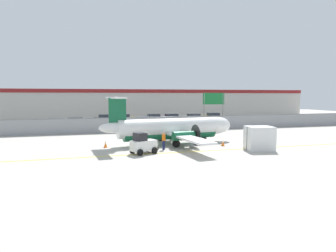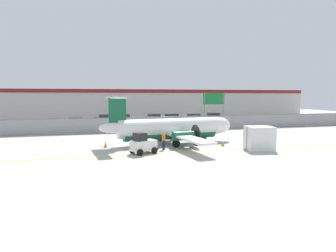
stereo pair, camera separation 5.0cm
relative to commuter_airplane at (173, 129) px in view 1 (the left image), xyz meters
name	(u,v)px [view 1 (the left image)]	position (x,y,z in m)	size (l,w,h in m)	color
ground_plane	(199,151)	(1.09, -4.74, -1.60)	(140.00, 140.00, 0.01)	#ADA89E
perimeter_fence	(157,123)	(1.09, 11.26, -0.49)	(98.00, 0.10, 2.10)	gray
parking_lot_strip	(142,124)	(1.09, 22.76, -1.54)	(98.00, 17.00, 0.12)	#38383A
background_building	(127,103)	(1.09, 41.25, 1.66)	(91.00, 8.10, 6.50)	beige
commuter_airplane	(173,129)	(0.00, 0.00, 0.00)	(14.67, 16.08, 4.92)	white
baggage_tug	(143,144)	(-4.06, -4.47, -0.75)	(2.57, 2.06, 1.88)	silver
ground_crew_worker	(164,140)	(-1.82, -3.06, -0.65)	(0.48, 0.49, 1.70)	#191E4C
cargo_container	(259,138)	(6.78, -5.56, -0.50)	(2.71, 2.38, 2.20)	silver
traffic_cone_near_left	(146,148)	(-3.55, -3.28, -1.29)	(0.36, 0.36, 0.64)	orange
traffic_cone_near_right	(223,143)	(4.49, -2.64, -1.29)	(0.36, 0.36, 0.64)	orange
traffic_cone_far_left	(105,144)	(-7.00, -0.33, -1.29)	(0.36, 0.36, 0.64)	orange
parked_car_0	(57,124)	(-12.76, 16.62, -0.71)	(4.27, 2.14, 1.58)	silver
parked_car_1	(76,123)	(-10.15, 18.54, -0.71)	(4.35, 2.32, 1.58)	black
parked_car_2	(106,119)	(-5.16, 25.11, -0.71)	(4.25, 2.10, 1.58)	black
parked_car_3	(124,118)	(-1.87, 24.90, -0.71)	(4.28, 2.17, 1.58)	#B28C19
parked_car_4	(153,118)	(3.47, 24.31, -0.71)	(4.23, 2.05, 1.58)	navy
parked_car_5	(171,118)	(6.69, 23.44, -0.71)	(4.26, 2.13, 1.58)	red
parked_car_6	(193,118)	(10.68, 22.43, -0.71)	(4.26, 2.13, 1.58)	#19662D
parked_car_7	(213,117)	(15.58, 24.41, -0.71)	(4.32, 2.25, 1.58)	#B28C19
highway_sign	(214,102)	(10.70, 13.41, 2.54)	(3.60, 0.14, 5.50)	slate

